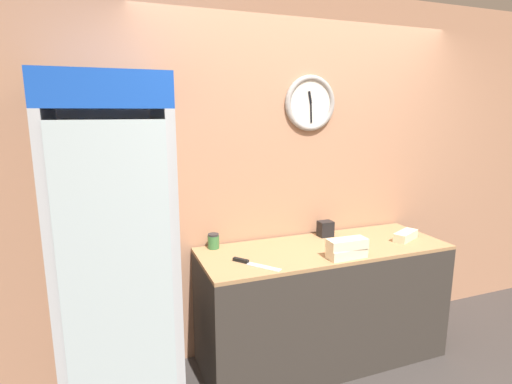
{
  "coord_description": "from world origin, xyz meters",
  "views": [
    {
      "loc": [
        -1.43,
        -1.51,
        1.84
      ],
      "look_at": [
        -0.49,
        0.97,
        1.3
      ],
      "focal_mm": 28.0,
      "sensor_mm": 36.0,
      "label": 1
    }
  ],
  "objects_px": {
    "beverage_cooler": "(115,240)",
    "condiment_jar": "(213,241)",
    "sandwich_stack_bottom": "(347,253)",
    "napkin_dispenser": "(325,229)",
    "sandwich_flat_left": "(406,236)",
    "chefs_knife": "(250,263)",
    "sandwich_stack_middle": "(347,244)"
  },
  "relations": [
    {
      "from": "beverage_cooler",
      "to": "condiment_jar",
      "type": "distance_m",
      "value": 0.72
    },
    {
      "from": "sandwich_stack_bottom",
      "to": "condiment_jar",
      "type": "bearing_deg",
      "value": 147.52
    },
    {
      "from": "napkin_dispenser",
      "to": "sandwich_flat_left",
      "type": "bearing_deg",
      "value": -29.21
    },
    {
      "from": "napkin_dispenser",
      "to": "sandwich_stack_bottom",
      "type": "bearing_deg",
      "value": -103.15
    },
    {
      "from": "sandwich_flat_left",
      "to": "condiment_jar",
      "type": "relative_size",
      "value": 2.41
    },
    {
      "from": "chefs_knife",
      "to": "napkin_dispenser",
      "type": "height_order",
      "value": "napkin_dispenser"
    },
    {
      "from": "sandwich_stack_bottom",
      "to": "napkin_dispenser",
      "type": "xyz_separation_m",
      "value": [
        0.11,
        0.46,
        0.03
      ]
    },
    {
      "from": "napkin_dispenser",
      "to": "sandwich_stack_middle",
      "type": "bearing_deg",
      "value": -103.15
    },
    {
      "from": "chefs_knife",
      "to": "beverage_cooler",
      "type": "bearing_deg",
      "value": 171.03
    },
    {
      "from": "sandwich_flat_left",
      "to": "chefs_knife",
      "type": "xyz_separation_m",
      "value": [
        -1.27,
        -0.04,
        -0.02
      ]
    },
    {
      "from": "sandwich_flat_left",
      "to": "beverage_cooler",
      "type": "bearing_deg",
      "value": 177.66
    },
    {
      "from": "sandwich_flat_left",
      "to": "chefs_knife",
      "type": "height_order",
      "value": "sandwich_flat_left"
    },
    {
      "from": "sandwich_stack_middle",
      "to": "napkin_dispenser",
      "type": "bearing_deg",
      "value": 76.85
    },
    {
      "from": "sandwich_stack_middle",
      "to": "chefs_knife",
      "type": "height_order",
      "value": "sandwich_stack_middle"
    },
    {
      "from": "beverage_cooler",
      "to": "sandwich_flat_left",
      "type": "distance_m",
      "value": 2.08
    },
    {
      "from": "condiment_jar",
      "to": "napkin_dispenser",
      "type": "bearing_deg",
      "value": -2.29
    },
    {
      "from": "sandwich_stack_middle",
      "to": "napkin_dispenser",
      "type": "relative_size",
      "value": 2.25
    },
    {
      "from": "sandwich_stack_bottom",
      "to": "sandwich_stack_middle",
      "type": "relative_size",
      "value": 1.01
    },
    {
      "from": "condiment_jar",
      "to": "sandwich_flat_left",
      "type": "bearing_deg",
      "value": -13.1
    },
    {
      "from": "sandwich_stack_middle",
      "to": "condiment_jar",
      "type": "xyz_separation_m",
      "value": [
        -0.78,
        0.5,
        -0.05
      ]
    },
    {
      "from": "beverage_cooler",
      "to": "chefs_knife",
      "type": "relative_size",
      "value": 7.01
    },
    {
      "from": "napkin_dispenser",
      "to": "beverage_cooler",
      "type": "bearing_deg",
      "value": -172.32
    },
    {
      "from": "sandwich_stack_middle",
      "to": "sandwich_stack_bottom",
      "type": "bearing_deg",
      "value": 0.0
    },
    {
      "from": "beverage_cooler",
      "to": "sandwich_stack_middle",
      "type": "height_order",
      "value": "beverage_cooler"
    },
    {
      "from": "beverage_cooler",
      "to": "sandwich_stack_middle",
      "type": "bearing_deg",
      "value": -9.95
    },
    {
      "from": "sandwich_stack_bottom",
      "to": "condiment_jar",
      "type": "relative_size",
      "value": 2.54
    },
    {
      "from": "beverage_cooler",
      "to": "napkin_dispenser",
      "type": "distance_m",
      "value": 1.57
    },
    {
      "from": "sandwich_stack_middle",
      "to": "chefs_knife",
      "type": "xyz_separation_m",
      "value": [
        -0.64,
        0.13,
        -0.09
      ]
    },
    {
      "from": "chefs_knife",
      "to": "condiment_jar",
      "type": "bearing_deg",
      "value": 110.63
    },
    {
      "from": "sandwich_flat_left",
      "to": "sandwich_stack_bottom",
      "type": "bearing_deg",
      "value": -165.1
    },
    {
      "from": "chefs_knife",
      "to": "napkin_dispenser",
      "type": "bearing_deg",
      "value": 24.09
    },
    {
      "from": "sandwich_stack_bottom",
      "to": "beverage_cooler",
      "type": "bearing_deg",
      "value": 170.05
    }
  ]
}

